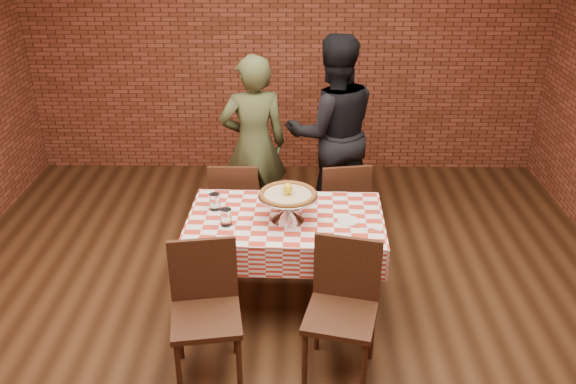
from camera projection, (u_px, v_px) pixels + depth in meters
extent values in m
plane|color=black|center=(281.00, 340.00, 4.26)|extent=(6.00, 6.00, 0.00)
plane|color=#612C19|center=(286.00, 39.00, 6.30)|extent=(5.50, 0.00, 5.50)
cube|color=#462716|center=(286.00, 262.00, 4.46)|extent=(1.39, 0.86, 0.75)
cylinder|color=beige|center=(288.00, 195.00, 4.17)|extent=(0.42, 0.42, 0.03)
ellipsoid|color=gold|center=(288.00, 189.00, 4.15)|extent=(0.07, 0.07, 0.09)
cylinder|color=white|center=(226.00, 217.00, 4.16)|extent=(0.08, 0.08, 0.12)
cylinder|color=white|center=(215.00, 202.00, 4.37)|extent=(0.08, 0.08, 0.12)
cylinder|color=white|center=(348.00, 221.00, 4.23)|extent=(0.16, 0.16, 0.01)
cube|color=white|center=(364.00, 229.00, 4.13)|extent=(0.05, 0.04, 0.00)
cube|color=white|center=(379.00, 229.00, 4.13)|extent=(0.06, 0.06, 0.00)
cube|color=silver|center=(288.00, 190.00, 4.54)|extent=(0.12, 0.11, 0.13)
imported|color=#444B2A|center=(254.00, 145.00, 5.36)|extent=(0.66, 0.50, 1.63)
imported|color=black|center=(333.00, 132.00, 5.45)|extent=(0.97, 0.82, 1.77)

